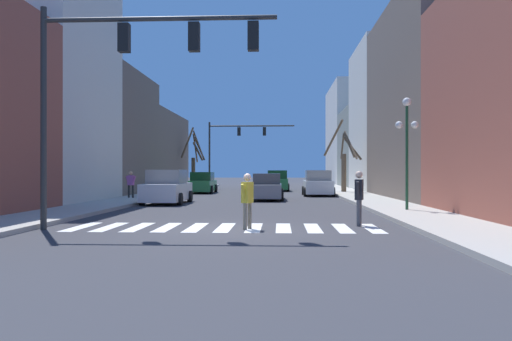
% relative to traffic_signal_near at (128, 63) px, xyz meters
% --- Properties ---
extents(ground_plane, '(240.00, 240.00, 0.00)m').
position_rel_traffic_signal_near_xyz_m(ground_plane, '(2.78, 0.20, -4.92)').
color(ground_plane, '#38383D').
extents(sidewalk_right, '(2.75, 90.00, 0.15)m').
position_rel_traffic_signal_near_xyz_m(sidewalk_right, '(9.72, 0.20, -4.84)').
color(sidewalk_right, '#ADA89E').
rests_on(sidewalk_right, ground_plane).
extents(building_row_left, '(6.00, 45.53, 13.71)m').
position_rel_traffic_signal_near_xyz_m(building_row_left, '(-8.54, 15.92, -0.04)').
color(building_row_left, '#934C3D').
rests_on(building_row_left, ground_plane).
extents(building_row_right, '(6.00, 63.88, 12.71)m').
position_rel_traffic_signal_near_xyz_m(building_row_right, '(14.09, 27.42, 0.71)').
color(building_row_right, '#934C3D').
rests_on(building_row_right, ground_plane).
extents(crosswalk_stripes, '(9.45, 2.60, 0.01)m').
position_rel_traffic_signal_near_xyz_m(crosswalk_stripes, '(2.78, 0.82, -4.92)').
color(crosswalk_stripes, white).
rests_on(crosswalk_stripes, ground_plane).
extents(traffic_signal_near, '(7.02, 0.28, 6.62)m').
position_rel_traffic_signal_near_xyz_m(traffic_signal_near, '(0.00, 0.00, 0.00)').
color(traffic_signal_near, '#2D2D2D').
rests_on(traffic_signal_near, ground_plane).
extents(traffic_signal_far, '(8.53, 0.28, 6.64)m').
position_rel_traffic_signal_near_xyz_m(traffic_signal_far, '(-0.03, 34.92, -0.02)').
color(traffic_signal_far, '#2D2D2D').
rests_on(traffic_signal_far, ground_plane).
extents(street_lamp_right_corner, '(0.95, 0.36, 4.64)m').
position_rel_traffic_signal_near_xyz_m(street_lamp_right_corner, '(9.73, 6.45, -1.50)').
color(street_lamp_right_corner, '#1E4C2D').
rests_on(street_lamp_right_corner, sidewalk_right).
extents(car_parked_left_mid, '(2.18, 4.55, 1.82)m').
position_rel_traffic_signal_near_xyz_m(car_parked_left_mid, '(-1.57, 12.01, -4.08)').
color(car_parked_left_mid, white).
rests_on(car_parked_left_mid, ground_plane).
extents(car_parked_right_mid, '(2.12, 4.32, 1.80)m').
position_rel_traffic_signal_near_xyz_m(car_parked_right_mid, '(7.16, 21.03, -4.09)').
color(car_parked_right_mid, white).
rests_on(car_parked_right_mid, ground_plane).
extents(car_at_intersection, '(2.06, 4.70, 1.81)m').
position_rel_traffic_signal_near_xyz_m(car_at_intersection, '(4.26, 29.51, -4.08)').
color(car_at_intersection, '#236B38').
rests_on(car_at_intersection, ground_plane).
extents(car_driving_away_lane, '(2.01, 4.31, 1.67)m').
position_rel_traffic_signal_near_xyz_m(car_driving_away_lane, '(-1.66, 24.80, -4.14)').
color(car_driving_away_lane, '#236B38').
rests_on(car_driving_away_lane, ground_plane).
extents(car_parked_right_far, '(1.99, 4.88, 1.60)m').
position_rel_traffic_signal_near_xyz_m(car_parked_right_far, '(3.70, 15.80, -4.17)').
color(car_parked_right_far, gray).
rests_on(car_parked_right_far, ground_plane).
extents(pedestrian_on_left_sidewalk, '(0.68, 0.29, 1.59)m').
position_rel_traffic_signal_near_xyz_m(pedestrian_on_left_sidewalk, '(-4.44, 14.94, -3.83)').
color(pedestrian_on_left_sidewalk, black).
rests_on(pedestrian_on_left_sidewalk, sidewalk_left).
extents(pedestrian_crossing_street, '(0.33, 0.74, 1.75)m').
position_rel_traffic_signal_near_xyz_m(pedestrian_crossing_street, '(6.99, 1.54, -3.89)').
color(pedestrian_crossing_street, '#4C4C51').
rests_on(pedestrian_crossing_street, ground_plane).
extents(pedestrian_near_right_corner, '(0.38, 0.69, 1.67)m').
position_rel_traffic_signal_near_xyz_m(pedestrian_near_right_corner, '(3.50, 0.41, -3.93)').
color(pedestrian_near_right_corner, '#7A705B').
rests_on(pedestrian_near_right_corner, ground_plane).
extents(street_tree_left_mid, '(2.19, 3.77, 6.06)m').
position_rel_traffic_signal_near_xyz_m(street_tree_left_mid, '(-4.21, 35.60, -2.02)').
color(street_tree_left_mid, brown).
rests_on(street_tree_left_mid, sidewalk_left).
extents(street_tree_right_near, '(2.67, 4.17, 5.66)m').
position_rel_traffic_signal_near_xyz_m(street_tree_right_near, '(9.43, 24.46, -2.30)').
color(street_tree_right_near, brown).
rests_on(street_tree_right_near, sidewalk_right).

